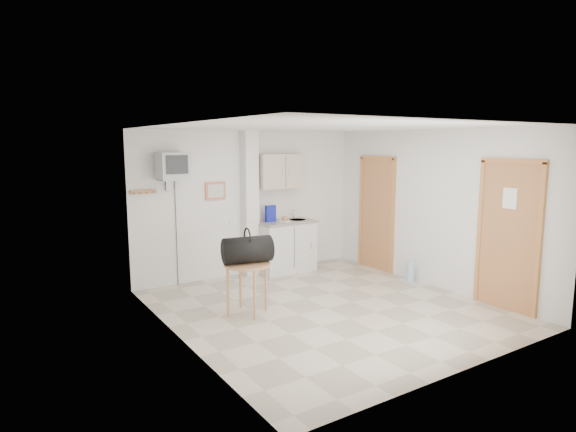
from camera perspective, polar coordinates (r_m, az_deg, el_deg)
ground at (r=6.88m, az=4.59°, el=-10.81°), size 4.50×4.50×0.00m
room_envelope at (r=6.75m, az=5.91°, el=2.21°), size 4.24×4.54×2.55m
kitchenette at (r=8.59m, az=-0.41°, el=-1.32°), size 1.03×0.58×2.10m
crt_television at (r=7.60m, az=-13.55°, el=5.74°), size 0.44×0.45×2.15m
round_table at (r=6.51m, az=-4.87°, el=-6.40°), size 0.63×0.63×0.70m
duffel_bag at (r=6.47m, az=-4.83°, el=-3.98°), size 0.70×0.46×0.48m
water_bottle at (r=8.32m, az=14.33°, el=-6.39°), size 0.13×0.13×0.38m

